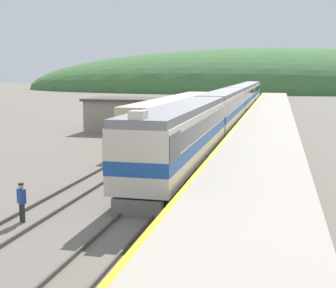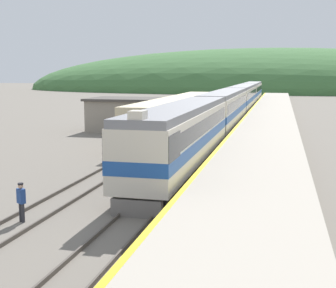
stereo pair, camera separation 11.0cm
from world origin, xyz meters
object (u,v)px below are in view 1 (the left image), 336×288
carriage_third (241,98)px  carriage_fourth (250,92)px  express_train_lead_car (182,135)px  siding_train (177,115)px  track_worker (22,200)px  carriage_second (224,109)px

carriage_third → carriage_fourth: same height
express_train_lead_car → carriage_fourth: 67.88m
express_train_lead_car → siding_train: express_train_lead_car is taller
track_worker → siding_train: bearing=89.9°
carriage_second → siding_train: bearing=-137.3°
carriage_third → track_worker: carriage_third is taller
carriage_third → track_worker: 56.22m
carriage_second → carriage_third: same height
carriage_fourth → express_train_lead_car: bearing=-90.0°
carriage_fourth → siding_train: carriage_fourth is taller
express_train_lead_car → carriage_third: bearing=90.0°
carriage_second → siding_train: (-4.28, -3.95, -0.38)m
carriage_third → siding_train: bearing=-99.0°
siding_train → carriage_fourth: bearing=85.1°
siding_train → track_worker: (-0.07, -29.13, -0.94)m
express_train_lead_car → siding_train: size_ratio=0.69×
carriage_fourth → track_worker: 79.13m
express_train_lead_car → carriage_third: express_train_lead_car is taller
carriage_third → carriage_fourth: size_ratio=1.00×
carriage_fourth → track_worker: carriage_fourth is taller
carriage_fourth → track_worker: bearing=-93.1°
carriage_third → siding_train: size_ratio=0.78×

